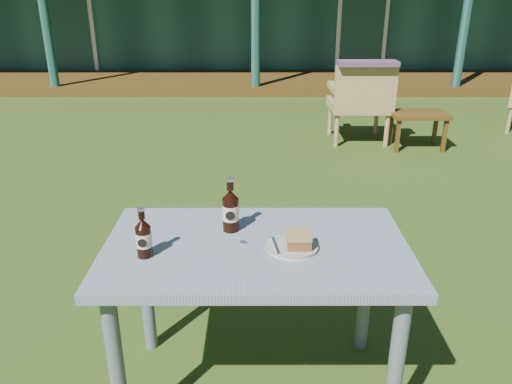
{
  "coord_description": "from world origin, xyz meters",
  "views": [
    {
      "loc": [
        -0.0,
        -3.33,
        1.66
      ],
      "look_at": [
        0.0,
        -1.3,
        0.82
      ],
      "focal_mm": 35.0,
      "sensor_mm": 36.0,
      "label": 1
    }
  ],
  "objects_px": {
    "plate": "(292,246)",
    "side_table": "(419,118)",
    "cafe_table": "(256,267)",
    "cake_slice": "(299,239)",
    "cola_bottle_near": "(231,210)",
    "armchair_left": "(361,99)",
    "cola_bottle_far": "(144,237)"
  },
  "relations": [
    {
      "from": "cola_bottle_far",
      "to": "side_table",
      "type": "height_order",
      "value": "cola_bottle_far"
    },
    {
      "from": "cafe_table",
      "to": "cake_slice",
      "type": "height_order",
      "value": "cake_slice"
    },
    {
      "from": "cafe_table",
      "to": "cake_slice",
      "type": "relative_size",
      "value": 13.04
    },
    {
      "from": "side_table",
      "to": "cafe_table",
      "type": "bearing_deg",
      "value": -116.42
    },
    {
      "from": "cafe_table",
      "to": "cola_bottle_near",
      "type": "bearing_deg",
      "value": 129.58
    },
    {
      "from": "cola_bottle_near",
      "to": "side_table",
      "type": "bearing_deg",
      "value": 61.39
    },
    {
      "from": "cake_slice",
      "to": "side_table",
      "type": "xyz_separation_m",
      "value": [
        1.61,
        3.6,
        -0.42
      ]
    },
    {
      "from": "cola_bottle_near",
      "to": "cola_bottle_far",
      "type": "xyz_separation_m",
      "value": [
        -0.31,
        -0.21,
        -0.01
      ]
    },
    {
      "from": "cafe_table",
      "to": "side_table",
      "type": "xyz_separation_m",
      "value": [
        1.77,
        3.56,
        -0.28
      ]
    },
    {
      "from": "side_table",
      "to": "cola_bottle_near",
      "type": "bearing_deg",
      "value": -118.61
    },
    {
      "from": "cafe_table",
      "to": "plate",
      "type": "height_order",
      "value": "plate"
    },
    {
      "from": "cola_bottle_near",
      "to": "cola_bottle_far",
      "type": "height_order",
      "value": "cola_bottle_near"
    },
    {
      "from": "cafe_table",
      "to": "plate",
      "type": "distance_m",
      "value": 0.18
    },
    {
      "from": "plate",
      "to": "cola_bottle_near",
      "type": "bearing_deg",
      "value": 147.9
    },
    {
      "from": "cola_bottle_far",
      "to": "side_table",
      "type": "xyz_separation_m",
      "value": [
        2.19,
        3.65,
        -0.46
      ]
    },
    {
      "from": "armchair_left",
      "to": "side_table",
      "type": "relative_size",
      "value": 1.48
    },
    {
      "from": "cafe_table",
      "to": "plate",
      "type": "bearing_deg",
      "value": -10.95
    },
    {
      "from": "cake_slice",
      "to": "cola_bottle_far",
      "type": "height_order",
      "value": "cola_bottle_far"
    },
    {
      "from": "plate",
      "to": "armchair_left",
      "type": "height_order",
      "value": "armchair_left"
    },
    {
      "from": "cafe_table",
      "to": "armchair_left",
      "type": "relative_size",
      "value": 1.35
    },
    {
      "from": "cola_bottle_near",
      "to": "cafe_table",
      "type": "bearing_deg",
      "value": -50.42
    },
    {
      "from": "side_table",
      "to": "armchair_left",
      "type": "bearing_deg",
      "value": 159.18
    },
    {
      "from": "plate",
      "to": "side_table",
      "type": "relative_size",
      "value": 0.34
    },
    {
      "from": "cake_slice",
      "to": "armchair_left",
      "type": "xyz_separation_m",
      "value": [
        1.01,
        3.83,
        -0.26
      ]
    },
    {
      "from": "cola_bottle_near",
      "to": "side_table",
      "type": "xyz_separation_m",
      "value": [
        1.87,
        3.44,
        -0.47
      ]
    },
    {
      "from": "cafe_table",
      "to": "cola_bottle_near",
      "type": "distance_m",
      "value": 0.25
    },
    {
      "from": "armchair_left",
      "to": "side_table",
      "type": "distance_m",
      "value": 0.66
    },
    {
      "from": "cake_slice",
      "to": "cola_bottle_near",
      "type": "bearing_deg",
      "value": 148.06
    },
    {
      "from": "cola_bottle_near",
      "to": "side_table",
      "type": "height_order",
      "value": "cola_bottle_near"
    },
    {
      "from": "cola_bottle_near",
      "to": "armchair_left",
      "type": "xyz_separation_m",
      "value": [
        1.28,
        3.66,
        -0.31
      ]
    },
    {
      "from": "cake_slice",
      "to": "cola_bottle_far",
      "type": "distance_m",
      "value": 0.59
    },
    {
      "from": "cola_bottle_far",
      "to": "cola_bottle_near",
      "type": "bearing_deg",
      "value": 34.45
    }
  ]
}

